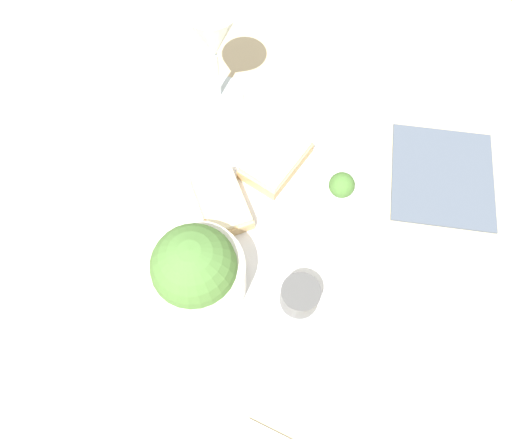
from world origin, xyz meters
TOP-DOWN VIEW (x-y plane):
  - ground_plane at (0.00, 0.00)m, footprint 4.00×4.00m
  - dinner_plate at (0.00, 0.00)m, footprint 0.31×0.31m
  - salad_bowl at (0.08, -0.07)m, footprint 0.12×0.12m
  - sauce_ramekin at (0.10, 0.06)m, footprint 0.05×0.05m
  - cheese_toast_near at (-0.09, 0.02)m, footprint 0.11×0.10m
  - cheese_toast_far at (-0.03, -0.05)m, footprint 0.11×0.09m
  - wine_glass at (-0.22, -0.06)m, footprint 0.07×0.07m
  - garnish at (-0.06, 0.11)m, footprint 0.03×0.03m
  - napkin at (-0.09, 0.26)m, footprint 0.17×0.16m

SIDE VIEW (x-z plane):
  - ground_plane at x=0.00m, z-range 0.00..0.00m
  - napkin at x=-0.09m, z-range 0.00..0.01m
  - dinner_plate at x=0.00m, z-range 0.00..0.01m
  - cheese_toast_near at x=-0.09m, z-range 0.01..0.04m
  - cheese_toast_far at x=-0.03m, z-range 0.01..0.04m
  - garnish at x=-0.06m, z-range 0.01..0.05m
  - sauce_ramekin at x=0.10m, z-range 0.02..0.05m
  - salad_bowl at x=0.08m, z-range 0.01..0.12m
  - wine_glass at x=-0.22m, z-range 0.03..0.20m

